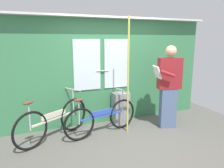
{
  "coord_description": "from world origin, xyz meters",
  "views": [
    {
      "loc": [
        -1.73,
        -3.21,
        1.9
      ],
      "look_at": [
        -0.24,
        0.57,
        1.05
      ],
      "focal_mm": 34.0,
      "sensor_mm": 36.0,
      "label": 1
    }
  ],
  "objects_px": {
    "bicycle_leaning_behind": "(102,118)",
    "trash_bin_by_wall": "(121,108)",
    "bicycle_near_door": "(54,121)",
    "passenger_reading_newspaper": "(169,85)",
    "handrail_pole": "(128,77)"
  },
  "relations": [
    {
      "from": "bicycle_leaning_behind",
      "to": "trash_bin_by_wall",
      "type": "distance_m",
      "value": 0.73
    },
    {
      "from": "handrail_pole",
      "to": "trash_bin_by_wall",
      "type": "bearing_deg",
      "value": 82.47
    },
    {
      "from": "passenger_reading_newspaper",
      "to": "bicycle_leaning_behind",
      "type": "bearing_deg",
      "value": 7.2
    },
    {
      "from": "passenger_reading_newspaper",
      "to": "handrail_pole",
      "type": "xyz_separation_m",
      "value": [
        -0.92,
        0.1,
        0.23
      ]
    },
    {
      "from": "passenger_reading_newspaper",
      "to": "trash_bin_by_wall",
      "type": "height_order",
      "value": "passenger_reading_newspaper"
    },
    {
      "from": "bicycle_near_door",
      "to": "passenger_reading_newspaper",
      "type": "bearing_deg",
      "value": -39.44
    },
    {
      "from": "passenger_reading_newspaper",
      "to": "trash_bin_by_wall",
      "type": "bearing_deg",
      "value": -20.88
    },
    {
      "from": "bicycle_leaning_behind",
      "to": "handrail_pole",
      "type": "distance_m",
      "value": 0.99
    },
    {
      "from": "bicycle_near_door",
      "to": "handrail_pole",
      "type": "distance_m",
      "value": 1.69
    },
    {
      "from": "bicycle_near_door",
      "to": "handrail_pole",
      "type": "relative_size",
      "value": 0.63
    },
    {
      "from": "trash_bin_by_wall",
      "to": "handrail_pole",
      "type": "bearing_deg",
      "value": -97.53
    },
    {
      "from": "bicycle_near_door",
      "to": "passenger_reading_newspaper",
      "type": "distance_m",
      "value": 2.48
    },
    {
      "from": "bicycle_near_door",
      "to": "bicycle_leaning_behind",
      "type": "distance_m",
      "value": 0.95
    },
    {
      "from": "trash_bin_by_wall",
      "to": "handrail_pole",
      "type": "distance_m",
      "value": 0.96
    },
    {
      "from": "bicycle_near_door",
      "to": "bicycle_leaning_behind",
      "type": "relative_size",
      "value": 0.9
    }
  ]
}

